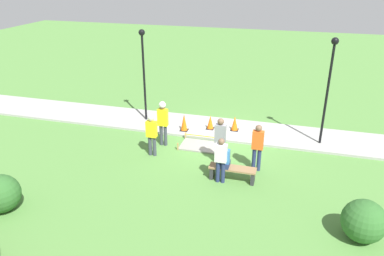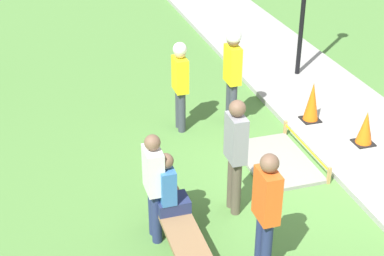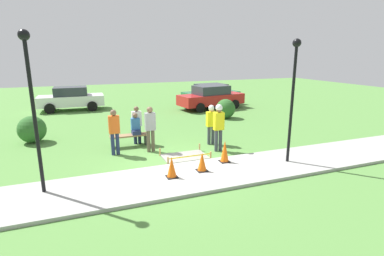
% 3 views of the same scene
% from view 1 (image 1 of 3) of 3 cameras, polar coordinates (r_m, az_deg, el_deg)
% --- Properties ---
extents(ground_plane, '(60.00, 60.00, 0.00)m').
position_cam_1_polar(ground_plane, '(15.78, 4.30, -2.05)').
color(ground_plane, '#51843D').
extents(sidewalk, '(28.00, 2.38, 0.10)m').
position_cam_1_polar(sidewalk, '(16.82, 5.13, -0.20)').
color(sidewalk, '#9E9E99').
rests_on(sidewalk, ground_plane).
extents(wet_concrete_patch, '(1.69, 1.12, 0.30)m').
position_cam_1_polar(wet_concrete_patch, '(15.29, 1.37, -2.73)').
color(wet_concrete_patch, gray).
rests_on(wet_concrete_patch, ground_plane).
extents(traffic_cone_near_patch, '(0.34, 0.34, 0.66)m').
position_cam_1_polar(traffic_cone_near_patch, '(16.53, 6.52, 0.71)').
color(traffic_cone_near_patch, black).
rests_on(traffic_cone_near_patch, sidewalk).
extents(traffic_cone_far_patch, '(0.34, 0.34, 0.63)m').
position_cam_1_polar(traffic_cone_far_patch, '(16.59, 2.81, 0.88)').
color(traffic_cone_far_patch, black).
rests_on(traffic_cone_far_patch, sidewalk).
extents(traffic_cone_sidewalk_edge, '(0.34, 0.34, 0.77)m').
position_cam_1_polar(traffic_cone_sidewalk_edge, '(16.38, -1.22, 0.87)').
color(traffic_cone_sidewalk_edge, black).
rests_on(traffic_cone_sidewalk_edge, sidewalk).
extents(park_bench, '(1.61, 0.44, 0.49)m').
position_cam_1_polar(park_bench, '(12.94, 6.19, -6.58)').
color(park_bench, '#2D2D33').
rests_on(park_bench, ground_plane).
extents(person_seated_on_bench, '(0.36, 0.44, 0.89)m').
position_cam_1_polar(person_seated_on_bench, '(12.69, 4.97, -4.58)').
color(person_seated_on_bench, navy).
rests_on(person_seated_on_bench, park_bench).
extents(worker_supervisor, '(0.40, 0.27, 1.90)m').
position_cam_1_polar(worker_supervisor, '(15.01, -4.47, 1.36)').
color(worker_supervisor, '#383D47').
rests_on(worker_supervisor, ground_plane).
extents(worker_assistant, '(0.40, 0.25, 1.71)m').
position_cam_1_polar(worker_assistant, '(14.28, -6.18, -0.51)').
color(worker_assistant, '#383D47').
rests_on(worker_assistant, ground_plane).
extents(bystander_in_orange_shirt, '(0.40, 0.23, 1.77)m').
position_cam_1_polar(bystander_in_orange_shirt, '(13.37, 9.95, -2.55)').
color(bystander_in_orange_shirt, navy).
rests_on(bystander_in_orange_shirt, ground_plane).
extents(bystander_in_gray_shirt, '(0.40, 0.22, 1.64)m').
position_cam_1_polar(bystander_in_gray_shirt, '(12.52, 4.42, -4.58)').
color(bystander_in_gray_shirt, navy).
rests_on(bystander_in_gray_shirt, ground_plane).
extents(bystander_in_white_shirt, '(0.40, 0.24, 1.81)m').
position_cam_1_polar(bystander_in_white_shirt, '(13.63, 4.32, -1.57)').
color(bystander_in_white_shirt, brown).
rests_on(bystander_in_white_shirt, ground_plane).
extents(lamppost_near, '(0.28, 0.28, 4.18)m').
position_cam_1_polar(lamppost_near, '(17.02, -7.43, 9.82)').
color(lamppost_near, black).
rests_on(lamppost_near, sidewalk).
extents(lamppost_far, '(0.28, 0.28, 4.29)m').
position_cam_1_polar(lamppost_far, '(15.33, 20.22, 7.24)').
color(lamppost_far, black).
rests_on(lamppost_far, sidewalk).
extents(shrub_rounded_near, '(1.16, 1.16, 1.16)m').
position_cam_1_polar(shrub_rounded_near, '(12.65, -27.14, -8.89)').
color(shrub_rounded_near, '#2D6028').
rests_on(shrub_rounded_near, ground_plane).
extents(shrub_rounded_mid, '(1.18, 1.18, 1.18)m').
position_cam_1_polar(shrub_rounded_mid, '(11.19, 24.70, -12.77)').
color(shrub_rounded_mid, '#2D6028').
rests_on(shrub_rounded_mid, ground_plane).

